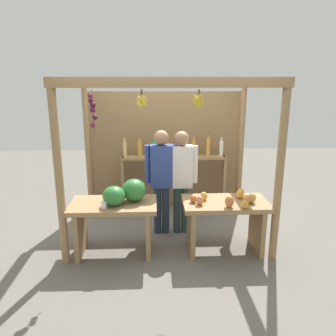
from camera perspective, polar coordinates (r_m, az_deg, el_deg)
ground_plane at (r=5.37m, az=-0.09°, el=-10.21°), size 12.00×12.00×0.00m
market_stall at (r=5.35m, az=-0.33°, el=4.95°), size 2.81×1.98×2.31m
fruit_counter_left at (r=4.50m, az=-8.43°, el=-6.82°), size 1.13×0.64×1.01m
fruit_counter_right at (r=4.61m, az=9.66°, el=-7.69°), size 1.13×0.64×0.86m
bottle_shelf_unit at (r=5.76m, az=0.95°, el=0.17°), size 1.80×0.22×1.36m
vendor_man at (r=4.92m, az=-1.12°, el=-0.90°), size 0.48×0.21×1.58m
vendor_woman at (r=4.94m, az=2.27°, el=-0.96°), size 0.48×0.21×1.56m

